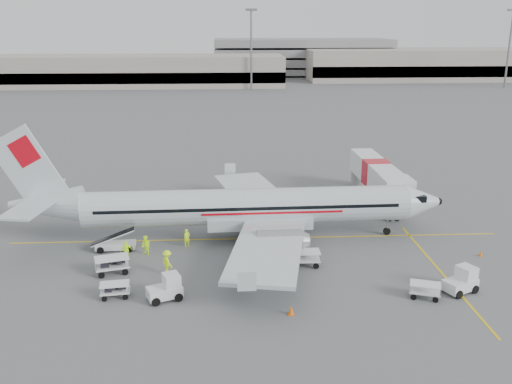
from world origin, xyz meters
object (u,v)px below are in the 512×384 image
belt_loader (115,237)px  tug_aft (164,288)px  tug_fore (460,280)px  tug_mid (265,271)px  jet_bridge (375,181)px  aircraft (248,183)px

belt_loader → tug_aft: belt_loader is taller
tug_fore → tug_mid: 14.24m
belt_loader → tug_fore: (26.35, -9.46, -0.25)m
jet_bridge → belt_loader: jet_bridge is taller
aircraft → tug_mid: size_ratio=17.94×
jet_bridge → tug_aft: bearing=-134.9°
jet_bridge → tug_mid: size_ratio=8.20×
aircraft → belt_loader: (-11.45, -2.02, -4.04)m
jet_bridge → belt_loader: size_ratio=3.92×
belt_loader → tug_aft: (5.11, -9.44, -0.28)m
jet_bridge → aircraft: bearing=-145.6°
tug_mid → tug_aft: bearing=-166.1°
belt_loader → tug_aft: size_ratio=1.85×
aircraft → tug_fore: size_ratio=15.49×
tug_mid → jet_bridge: bearing=48.7°
jet_bridge → belt_loader: 28.49m
aircraft → belt_loader: aircraft is taller
jet_bridge → tug_mid: jet_bridge is taller
belt_loader → tug_fore: belt_loader is taller
aircraft → tug_fore: bearing=-39.1°
tug_fore → tug_aft: size_ratio=1.03×
tug_mid → tug_aft: tug_aft is taller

